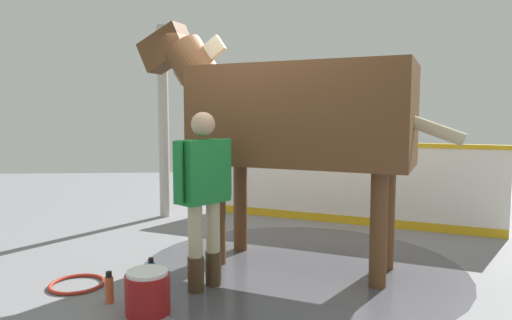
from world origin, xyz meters
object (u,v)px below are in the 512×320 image
handler (204,189)px  bottle_spray (109,288)px  bottle_shampoo (151,272)px  horse (292,116)px  hose_coil (77,284)px  wash_bucket (148,292)px

handler → bottle_spray: handler is taller
bottle_shampoo → bottle_spray: size_ratio=0.94×
horse → hose_coil: horse is taller
hose_coil → horse: bearing=-167.2°
horse → wash_bucket: horse is taller
horse → handler: (0.89, 0.61, -0.66)m
horse → bottle_shampoo: (1.40, 0.48, -1.47)m
horse → bottle_spray: bearing=55.0°
wash_bucket → bottle_shampoo: 0.64m
handler → bottle_shampoo: (0.51, -0.13, -0.81)m
handler → bottle_spray: bearing=-113.6°
horse → wash_bucket: size_ratio=8.95×
handler → wash_bucket: bearing=-83.7°
handler → hose_coil: handler is taller
wash_bucket → hose_coil: bearing=-39.9°
bottle_shampoo → bottle_spray: (0.29, 0.41, 0.01)m
horse → wash_bucket: 2.24m
horse → bottle_shampoo: 2.09m
bottle_spray → bottle_shampoo: bearing=-125.0°
handler → bottle_spray: 1.17m
horse → hose_coil: size_ratio=6.33×
bottle_shampoo → bottle_spray: 0.50m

